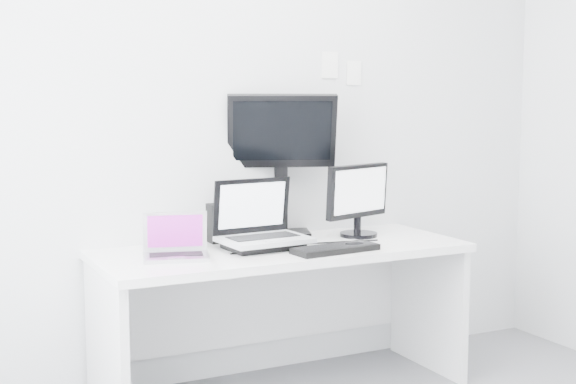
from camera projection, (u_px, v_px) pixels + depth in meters
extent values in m
plane|color=silver|center=(252.00, 117.00, 4.17)|extent=(3.60, 0.00, 3.60)
cube|color=white|center=(283.00, 320.00, 3.98)|extent=(1.80, 0.70, 0.73)
cube|color=#BABBC0|center=(176.00, 235.00, 3.64)|extent=(0.34, 0.29, 0.22)
cube|color=black|center=(218.00, 223.00, 4.05)|extent=(0.10, 0.10, 0.19)
cube|color=silver|center=(265.00, 214.00, 3.86)|extent=(0.43, 0.34, 0.34)
cube|color=black|center=(281.00, 163.00, 4.20)|extent=(0.59, 0.38, 0.76)
cube|color=black|center=(359.00, 199.00, 4.21)|extent=(0.46, 0.31, 0.39)
cube|color=black|center=(335.00, 249.00, 3.81)|extent=(0.43, 0.19, 0.03)
ellipsoid|color=black|center=(355.00, 245.00, 3.88)|extent=(0.13, 0.09, 0.04)
cube|color=white|center=(330.00, 65.00, 4.33)|extent=(0.10, 0.00, 0.14)
cube|color=white|center=(354.00, 73.00, 4.40)|extent=(0.09, 0.00, 0.13)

